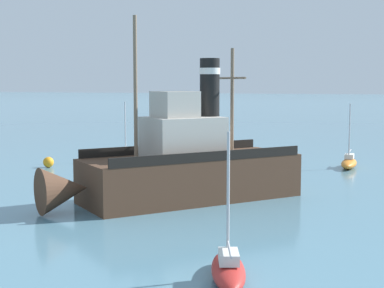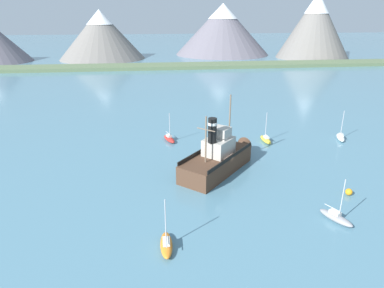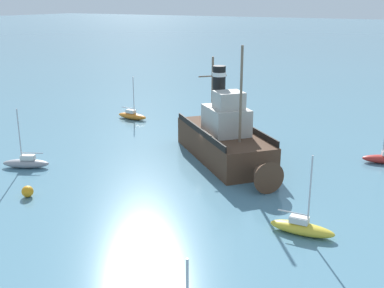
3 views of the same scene
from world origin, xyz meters
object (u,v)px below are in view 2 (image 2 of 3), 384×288
sailboat_yellow (266,139)px  sailboat_orange (166,244)px  mooring_buoy (349,192)px  sailboat_white (341,137)px  sailboat_red (169,139)px  old_tugboat (219,158)px  sailboat_grey (336,217)px

sailboat_yellow → sailboat_orange: bearing=-124.8°
sailboat_orange → mooring_buoy: bearing=18.2°
sailboat_white → mooring_buoy: bearing=-116.3°
sailboat_red → sailboat_yellow: same height
sailboat_red → sailboat_orange: (-1.85, -27.61, 0.00)m
old_tugboat → sailboat_yellow: (9.81, 9.69, -1.40)m
sailboat_grey → sailboat_orange: size_ratio=1.00×
sailboat_yellow → mooring_buoy: 18.66m
old_tugboat → sailboat_red: old_tugboat is taller
sailboat_grey → sailboat_white: 26.01m
old_tugboat → sailboat_red: bearing=116.6°
sailboat_grey → sailboat_orange: same height
old_tugboat → sailboat_white: 24.49m
sailboat_white → sailboat_yellow: size_ratio=1.00×
sailboat_grey → mooring_buoy: (4.20, 4.82, -0.02)m
sailboat_red → mooring_buoy: size_ratio=6.04×
sailboat_grey → sailboat_yellow: size_ratio=1.00×
mooring_buoy → sailboat_orange: bearing=-161.8°
old_tugboat → sailboat_yellow: 13.87m
old_tugboat → sailboat_grey: size_ratio=2.66×
sailboat_white → mooring_buoy: 19.77m
sailboat_red → sailboat_grey: bearing=-58.2°
sailboat_red → sailboat_orange: size_ratio=1.00×
sailboat_white → sailboat_orange: bearing=-140.8°
sailboat_grey → sailboat_red: same height
old_tugboat → sailboat_red: 13.43m
sailboat_white → sailboat_yellow: (-12.83, 0.47, 0.00)m
old_tugboat → sailboat_grey: (9.70, -13.33, -1.40)m
sailboat_white → mooring_buoy: size_ratio=6.04×
mooring_buoy → sailboat_red: bearing=134.2°
sailboat_grey → sailboat_white: same height
sailboat_red → sailboat_yellow: 15.96m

